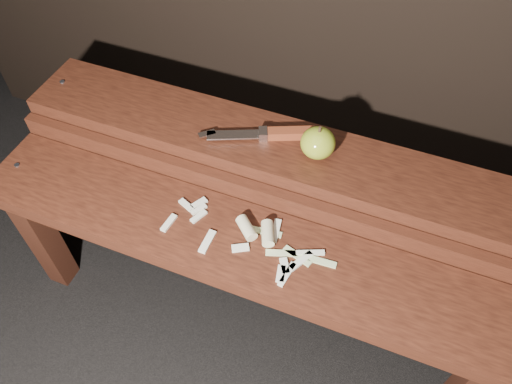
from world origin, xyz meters
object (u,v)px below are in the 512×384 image
at_px(bench_front_tier, 236,260).
at_px(apple, 318,143).
at_px(bench_rear_tier, 273,169).
at_px(knife, 276,134).

distance_m(bench_front_tier, apple, 0.31).
bearing_deg(apple, bench_rear_tier, -177.47).
relative_size(bench_front_tier, knife, 4.87).
bearing_deg(knife, bench_front_tier, -89.57).
bearing_deg(bench_front_tier, knife, 90.43).
xyz_separation_m(apple, knife, (-0.10, 0.02, -0.02)).
bearing_deg(bench_rear_tier, knife, 95.26).
height_order(bench_rear_tier, apple, apple).
bearing_deg(apple, bench_front_tier, -112.95).
bearing_deg(bench_front_tier, apple, 67.05).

